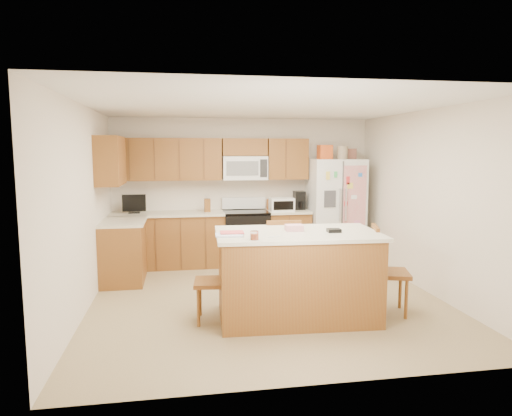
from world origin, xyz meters
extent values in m
plane|color=olive|center=(0.00, 0.00, 0.00)|extent=(4.50, 4.50, 0.00)
cube|color=beige|center=(0.00, 2.25, 1.25)|extent=(4.50, 0.10, 2.50)
cube|color=beige|center=(0.00, -2.25, 1.25)|extent=(4.50, 0.10, 2.50)
cube|color=beige|center=(-2.25, 0.00, 1.25)|extent=(0.10, 4.50, 2.50)
cube|color=beige|center=(2.25, 0.00, 1.25)|extent=(0.10, 4.50, 2.50)
cube|color=white|center=(0.00, 0.00, 2.50)|extent=(4.50, 4.50, 0.04)
cube|color=brown|center=(-1.31, 1.95, 0.44)|extent=(1.87, 0.60, 0.88)
cube|color=brown|center=(0.74, 1.95, 0.44)|extent=(0.72, 0.60, 0.88)
cube|color=brown|center=(-1.95, 1.17, 0.44)|extent=(0.60, 0.95, 0.88)
cube|color=beige|center=(-1.31, 1.94, 0.90)|extent=(1.87, 0.64, 0.04)
cube|color=beige|center=(0.74, 1.94, 0.90)|extent=(0.72, 0.64, 0.04)
cube|color=beige|center=(-1.94, 1.17, 0.90)|extent=(0.64, 0.95, 0.04)
cube|color=brown|center=(-1.32, 2.08, 1.80)|extent=(1.85, 0.33, 0.70)
cube|color=brown|center=(0.75, 2.08, 1.80)|extent=(0.70, 0.33, 0.70)
cube|color=brown|center=(0.00, 2.08, 2.00)|extent=(0.76, 0.33, 0.29)
cube|color=brown|center=(-2.08, 1.17, 1.80)|extent=(0.33, 0.95, 0.70)
cube|color=brown|center=(-1.90, 1.92, 1.80)|extent=(0.02, 0.01, 0.66)
cube|color=brown|center=(-1.90, 1.65, 0.44)|extent=(0.02, 0.01, 0.84)
cube|color=brown|center=(-1.50, 1.92, 1.80)|extent=(0.02, 0.01, 0.66)
cube|color=brown|center=(-1.50, 1.65, 0.44)|extent=(0.02, 0.01, 0.84)
cube|color=brown|center=(-1.10, 1.92, 1.80)|extent=(0.02, 0.01, 0.66)
cube|color=brown|center=(-1.10, 1.65, 0.44)|extent=(0.02, 0.01, 0.84)
cube|color=brown|center=(-0.70, 1.92, 1.80)|extent=(0.01, 0.01, 0.66)
cube|color=brown|center=(-0.70, 1.65, 0.44)|extent=(0.01, 0.01, 0.84)
cube|color=brown|center=(0.70, 1.92, 1.80)|extent=(0.01, 0.01, 0.66)
cube|color=brown|center=(0.70, 1.65, 0.44)|extent=(0.01, 0.01, 0.84)
cube|color=white|center=(0.00, 2.06, 1.65)|extent=(0.76, 0.38, 0.40)
cube|color=slate|center=(-0.06, 1.86, 1.65)|extent=(0.54, 0.01, 0.24)
cube|color=#262626|center=(0.30, 1.86, 1.65)|extent=(0.12, 0.01, 0.30)
cube|color=brown|center=(-0.65, 1.95, 1.03)|extent=(0.10, 0.14, 0.22)
cube|color=black|center=(-1.85, 1.97, 0.93)|extent=(0.18, 0.12, 0.02)
cube|color=black|center=(-1.85, 1.97, 1.09)|extent=(0.38, 0.03, 0.28)
cube|color=orange|center=(0.58, 2.03, 1.01)|extent=(0.35, 0.22, 0.18)
cube|color=white|center=(0.60, 1.80, 1.04)|extent=(0.40, 0.28, 0.23)
cube|color=black|center=(0.60, 1.66, 1.04)|extent=(0.34, 0.01, 0.15)
cube|color=black|center=(0.96, 2.00, 1.08)|extent=(0.18, 0.22, 0.32)
cylinder|color=black|center=(0.96, 1.93, 1.01)|extent=(0.12, 0.12, 0.12)
cube|color=black|center=(0.00, 1.93, 0.44)|extent=(0.76, 0.64, 0.88)
cube|color=black|center=(0.00, 1.60, 0.42)|extent=(0.68, 0.01, 0.42)
cube|color=black|center=(0.00, 1.93, 0.91)|extent=(0.76, 0.64, 0.03)
cube|color=white|center=(0.00, 2.19, 1.03)|extent=(0.76, 0.10, 0.20)
cube|color=white|center=(1.57, 1.88, 0.90)|extent=(0.90, 0.75, 1.80)
cube|color=#4C4C4C|center=(1.57, 1.49, 0.90)|extent=(0.02, 0.01, 1.75)
cube|color=silver|center=(1.52, 1.47, 1.05)|extent=(0.02, 0.03, 0.55)
cube|color=silver|center=(1.62, 1.47, 1.05)|extent=(0.02, 0.03, 0.55)
cube|color=#3F3F44|center=(1.35, 1.49, 1.15)|extent=(0.20, 0.01, 0.28)
cube|color=#D84C59|center=(1.77, 1.49, 1.05)|extent=(0.42, 0.01, 1.30)
cube|color=#DC551D|center=(1.37, 1.88, 1.92)|extent=(0.22, 0.22, 0.24)
cylinder|color=tan|center=(1.67, 1.82, 1.91)|extent=(0.18, 0.18, 0.22)
cube|color=brown|center=(1.85, 1.96, 1.89)|extent=(0.18, 0.20, 0.18)
cube|color=brown|center=(0.22, -0.70, 0.49)|extent=(1.83, 1.09, 0.98)
cube|color=beige|center=(0.22, -0.70, 1.00)|extent=(1.91, 1.17, 0.04)
cylinder|color=#DC551D|center=(-0.34, -1.07, 1.05)|extent=(0.08, 0.08, 0.06)
cylinder|color=white|center=(-0.34, -1.07, 1.06)|extent=(0.09, 0.09, 0.09)
cube|color=#FDBAC7|center=(0.20, -0.62, 1.05)|extent=(0.21, 0.16, 0.07)
cube|color=black|center=(0.63, -0.79, 1.04)|extent=(0.16, 0.13, 0.04)
cube|color=white|center=(-0.58, -0.80, 1.03)|extent=(0.31, 0.25, 0.02)
cube|color=#D84C4C|center=(-0.54, -0.72, 1.04)|extent=(0.27, 0.21, 0.01)
cylinder|color=white|center=(-0.11, -0.98, 1.02)|extent=(0.14, 0.04, 0.01)
cube|color=brown|center=(-0.76, -0.64, 0.45)|extent=(0.44, 0.46, 0.05)
cylinder|color=brown|center=(-0.89, -0.46, 0.22)|extent=(0.04, 0.04, 0.43)
cylinder|color=brown|center=(-0.93, -0.80, 0.22)|extent=(0.04, 0.04, 0.43)
cylinder|color=brown|center=(-0.59, -0.49, 0.22)|extent=(0.04, 0.04, 0.43)
cylinder|color=brown|center=(-0.63, -0.83, 0.22)|extent=(0.04, 0.04, 0.43)
cylinder|color=brown|center=(-0.57, -0.51, 0.71)|extent=(0.02, 0.02, 0.48)
cylinder|color=brown|center=(-0.58, -0.59, 0.71)|extent=(0.02, 0.02, 0.48)
cylinder|color=brown|center=(-0.59, -0.66, 0.71)|extent=(0.02, 0.02, 0.48)
cylinder|color=brown|center=(-0.60, -0.74, 0.71)|extent=(0.02, 0.02, 0.48)
cylinder|color=brown|center=(-0.60, -0.81, 0.71)|extent=(0.02, 0.02, 0.48)
cube|color=brown|center=(-0.59, -0.66, 0.96)|extent=(0.08, 0.40, 0.05)
cube|color=brown|center=(0.19, 0.00, 0.49)|extent=(0.49, 0.47, 0.05)
cylinder|color=brown|center=(0.39, 0.15, 0.24)|extent=(0.04, 0.04, 0.47)
cylinder|color=brown|center=(0.02, 0.18, 0.24)|extent=(0.04, 0.04, 0.47)
cylinder|color=brown|center=(0.37, -0.18, 0.24)|extent=(0.04, 0.04, 0.47)
cylinder|color=brown|center=(0.00, -0.15, 0.24)|extent=(0.04, 0.04, 0.47)
cylinder|color=brown|center=(0.35, -0.20, 0.78)|extent=(0.02, 0.02, 0.53)
cylinder|color=brown|center=(0.26, -0.19, 0.78)|extent=(0.02, 0.02, 0.53)
cylinder|color=brown|center=(0.18, -0.19, 0.78)|extent=(0.02, 0.02, 0.53)
cylinder|color=brown|center=(0.10, -0.18, 0.78)|extent=(0.02, 0.02, 0.53)
cylinder|color=brown|center=(0.02, -0.18, 0.78)|extent=(0.02, 0.02, 0.53)
cube|color=brown|center=(0.18, -0.19, 1.04)|extent=(0.44, 0.07, 0.05)
cube|color=brown|center=(1.36, -0.74, 0.49)|extent=(0.55, 0.56, 0.05)
cylinder|color=brown|center=(1.46, -0.96, 0.23)|extent=(0.04, 0.04, 0.47)
cylinder|color=brown|center=(1.56, -0.61, 0.23)|extent=(0.04, 0.04, 0.47)
cylinder|color=brown|center=(1.15, -0.87, 0.23)|extent=(0.04, 0.04, 0.47)
cylinder|color=brown|center=(1.25, -0.52, 0.23)|extent=(0.04, 0.04, 0.47)
cylinder|color=brown|center=(1.13, -0.84, 0.77)|extent=(0.02, 0.02, 0.52)
cylinder|color=brown|center=(1.16, -0.77, 0.77)|extent=(0.02, 0.02, 0.52)
cylinder|color=brown|center=(1.18, -0.69, 0.77)|extent=(0.02, 0.02, 0.52)
cylinder|color=brown|center=(1.20, -0.61, 0.77)|extent=(0.02, 0.02, 0.52)
cylinder|color=brown|center=(1.22, -0.53, 0.77)|extent=(0.02, 0.02, 0.52)
cube|color=brown|center=(1.18, -0.69, 1.03)|extent=(0.17, 0.43, 0.05)
camera|label=1|loc=(-1.10, -5.71, 1.94)|focal=32.00mm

